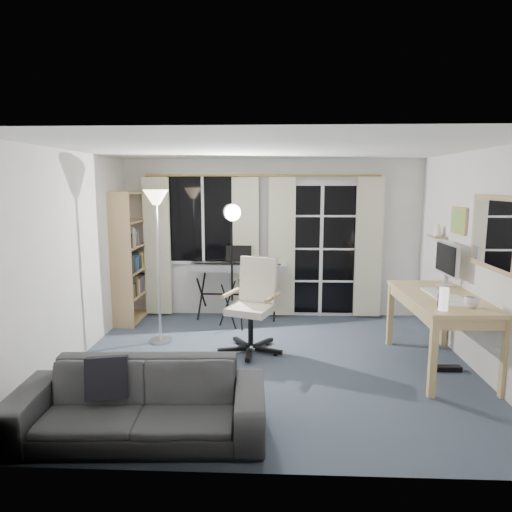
% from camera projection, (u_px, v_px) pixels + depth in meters
% --- Properties ---
extents(floor, '(4.50, 4.00, 0.02)m').
position_uv_depth(floor, '(270.00, 364.00, 5.21)').
color(floor, '#363F4F').
rests_on(floor, ground).
extents(window, '(1.20, 0.08, 1.40)m').
position_uv_depth(window, '(203.00, 219.00, 6.96)').
color(window, white).
rests_on(window, floor).
extents(french_door, '(1.32, 0.09, 2.11)m').
position_uv_depth(french_door, '(321.00, 250.00, 6.96)').
color(french_door, white).
rests_on(french_door, floor).
extents(curtains, '(3.60, 0.07, 2.13)m').
position_uv_depth(curtains, '(263.00, 246.00, 6.89)').
color(curtains, gold).
rests_on(curtains, floor).
extents(bookshelf, '(0.32, 0.90, 1.92)m').
position_uv_depth(bookshelf, '(128.00, 260.00, 6.75)').
color(bookshelf, tan).
rests_on(bookshelf, floor).
extents(torchiere_lamp, '(0.40, 0.40, 1.96)m').
position_uv_depth(torchiere_lamp, '(157.00, 221.00, 5.68)').
color(torchiere_lamp, '#B2B2B7').
rests_on(torchiere_lamp, floor).
extents(keyboard_piano, '(1.44, 0.72, 1.04)m').
position_uv_depth(keyboard_piano, '(238.00, 268.00, 6.78)').
color(keyboard_piano, black).
rests_on(keyboard_piano, floor).
extents(studio_light, '(0.38, 0.38, 1.80)m').
position_uv_depth(studio_light, '(232.00, 227.00, 6.20)').
color(studio_light, black).
rests_on(studio_light, floor).
extents(office_chair, '(0.79, 0.80, 1.14)m').
position_uv_depth(office_chair, '(255.00, 296.00, 5.59)').
color(office_chair, black).
rests_on(office_chair, floor).
extents(desk, '(0.82, 1.57, 0.83)m').
position_uv_depth(desk, '(441.00, 304.00, 4.99)').
color(desk, tan).
rests_on(desk, floor).
extents(monitor, '(0.20, 0.60, 0.52)m').
position_uv_depth(monitor, '(447.00, 260.00, 5.36)').
color(monitor, silver).
rests_on(monitor, desk).
extents(desk_clutter, '(0.47, 0.95, 1.05)m').
position_uv_depth(desk_clutter, '(443.00, 317.00, 4.77)').
color(desk_clutter, white).
rests_on(desk_clutter, desk).
extents(mug, '(0.14, 0.11, 0.14)m').
position_uv_depth(mug, '(471.00, 301.00, 4.47)').
color(mug, silver).
rests_on(mug, desk).
extents(wall_mirror, '(0.04, 0.94, 0.74)m').
position_uv_depth(wall_mirror, '(494.00, 233.00, 4.52)').
color(wall_mirror, tan).
rests_on(wall_mirror, floor).
extents(framed_print, '(0.03, 0.42, 0.32)m').
position_uv_depth(framed_print, '(459.00, 221.00, 5.40)').
color(framed_print, tan).
rests_on(framed_print, floor).
extents(wall_shelf, '(0.16, 0.30, 0.18)m').
position_uv_depth(wall_shelf, '(437.00, 232.00, 5.93)').
color(wall_shelf, tan).
rests_on(wall_shelf, floor).
extents(sofa, '(2.03, 0.69, 0.78)m').
position_uv_depth(sofa, '(139.00, 390.00, 3.66)').
color(sofa, '#313133').
rests_on(sofa, floor).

